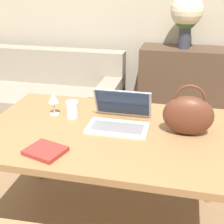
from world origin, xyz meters
TOP-DOWN VIEW (x-y plane):
  - dining_table at (0.13, 0.74)m, footprint 1.50×0.97m
  - couch at (-1.04, 2.17)m, footprint 1.89×0.85m
  - sideboard at (0.64, 2.48)m, footprint 1.10×0.40m
  - laptop at (0.18, 0.83)m, footprint 0.37×0.31m
  - drinking_glass at (-0.14, 0.86)m, footprint 0.08×0.08m
  - wine_glass at (-0.27, 0.88)m, footprint 0.07×0.07m
  - handbag at (0.59, 0.79)m, footprint 0.29×0.14m
  - flower_vase at (0.53, 2.46)m, footprint 0.33×0.33m
  - book at (-0.13, 0.41)m, footprint 0.23×0.21m

SIDE VIEW (x-z plane):
  - couch at x=-1.04m, z-range -0.13..0.69m
  - sideboard at x=0.64m, z-range 0.00..0.89m
  - dining_table at x=0.13m, z-range 0.30..1.04m
  - book at x=-0.13m, z-range 0.74..0.77m
  - drinking_glass at x=-0.14m, z-range 0.74..0.85m
  - laptop at x=0.18m, z-range 0.70..0.90m
  - wine_glass at x=-0.27m, z-range 0.78..0.93m
  - handbag at x=0.59m, z-range 0.71..1.02m
  - flower_vase at x=0.53m, z-range 0.97..1.51m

